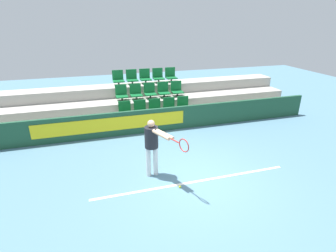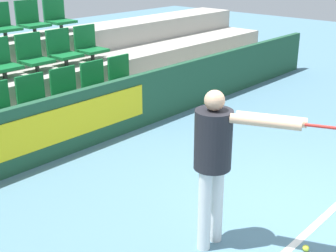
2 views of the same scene
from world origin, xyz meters
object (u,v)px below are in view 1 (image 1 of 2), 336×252
at_px(stadium_chair_5, 122,94).
at_px(stadium_chair_11, 132,78).
at_px(tennis_ball, 180,187).
at_px(stadium_chair_0, 125,111).
at_px(stadium_chair_9, 177,89).
at_px(stadium_chair_14, 171,75).
at_px(stadium_chair_8, 164,90).
at_px(stadium_chair_1, 140,109).
at_px(stadium_chair_2, 155,108).
at_px(stadium_chair_13, 158,76).
at_px(stadium_chair_10, 118,79).
at_px(stadium_chair_12, 145,77).
at_px(stadium_chair_6, 136,93).
at_px(stadium_chair_3, 170,107).
at_px(tennis_player, 153,142).
at_px(stadium_chair_7, 150,92).
at_px(stadium_chair_4, 184,105).

bearing_deg(stadium_chair_5, stadium_chair_11, 56.66).
xyz_separation_m(stadium_chair_11, tennis_ball, (0.16, -6.21, -1.56)).
bearing_deg(stadium_chair_0, stadium_chair_9, 20.81).
bearing_deg(stadium_chair_14, stadium_chair_8, -123.34).
distance_m(stadium_chair_1, stadium_chair_11, 2.03).
distance_m(stadium_chair_2, stadium_chair_11, 2.11).
bearing_deg(stadium_chair_13, stadium_chair_10, 180.00).
distance_m(stadium_chair_8, tennis_ball, 5.51).
height_order(stadium_chair_9, stadium_chair_12, stadium_chair_12).
bearing_deg(stadium_chair_13, stadium_chair_2, -108.21).
bearing_deg(stadium_chair_5, stadium_chair_6, 0.00).
relative_size(stadium_chair_3, tennis_player, 0.38).
distance_m(stadium_chair_10, tennis_player, 5.51).
xyz_separation_m(stadium_chair_7, stadium_chair_14, (1.20, 0.91, 0.44)).
bearing_deg(stadium_chair_4, stadium_chair_5, 159.19).
height_order(stadium_chair_12, tennis_ball, stadium_chair_12).
height_order(stadium_chair_7, stadium_chair_12, stadium_chair_12).
bearing_deg(stadium_chair_12, stadium_chair_3, -71.79).
bearing_deg(stadium_chair_7, stadium_chair_8, 0.00).
bearing_deg(stadium_chair_6, stadium_chair_12, 56.66).
xyz_separation_m(stadium_chair_9, stadium_chair_10, (-2.40, 0.91, 0.44)).
height_order(stadium_chair_7, stadium_chair_14, stadium_chair_14).
height_order(stadium_chair_3, stadium_chair_9, stadium_chair_9).
distance_m(stadium_chair_1, stadium_chair_4, 1.80).
xyz_separation_m(stadium_chair_13, tennis_ball, (-1.04, -6.21, -1.56)).
bearing_deg(stadium_chair_8, stadium_chair_9, 0.00).
bearing_deg(stadium_chair_7, stadium_chair_2, -90.00).
distance_m(stadium_chair_0, stadium_chair_6, 1.18).
xyz_separation_m(stadium_chair_6, stadium_chair_9, (1.80, 0.00, 0.00)).
distance_m(stadium_chair_12, stadium_chair_14, 1.20).
bearing_deg(stadium_chair_5, stadium_chair_13, 26.87).
distance_m(stadium_chair_10, stadium_chair_12, 1.20).
bearing_deg(stadium_chair_6, stadium_chair_14, 26.87).
height_order(stadium_chair_11, stadium_chair_14, same).
xyz_separation_m(stadium_chair_4, stadium_chair_12, (-1.20, 1.83, 0.88)).
bearing_deg(stadium_chair_14, stadium_chair_9, -90.00).
distance_m(stadium_chair_7, stadium_chair_9, 1.20).
bearing_deg(stadium_chair_5, stadium_chair_8, 0.00).
xyz_separation_m(stadium_chair_5, tennis_ball, (0.76, -5.30, -1.12)).
bearing_deg(stadium_chair_4, stadium_chair_1, 180.00).
height_order(stadium_chair_2, stadium_chair_5, stadium_chair_5).
relative_size(stadium_chair_3, stadium_chair_10, 1.00).
relative_size(stadium_chair_8, stadium_chair_9, 1.00).
height_order(stadium_chair_3, stadium_chair_11, stadium_chair_11).
bearing_deg(stadium_chair_14, stadium_chair_7, -142.76).
relative_size(stadium_chair_9, tennis_player, 0.38).
xyz_separation_m(stadium_chair_1, stadium_chair_2, (0.60, 0.00, 0.00)).
bearing_deg(stadium_chair_10, stadium_chair_1, -71.79).
relative_size(stadium_chair_13, stadium_chair_14, 1.00).
relative_size(stadium_chair_9, tennis_ball, 9.47).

